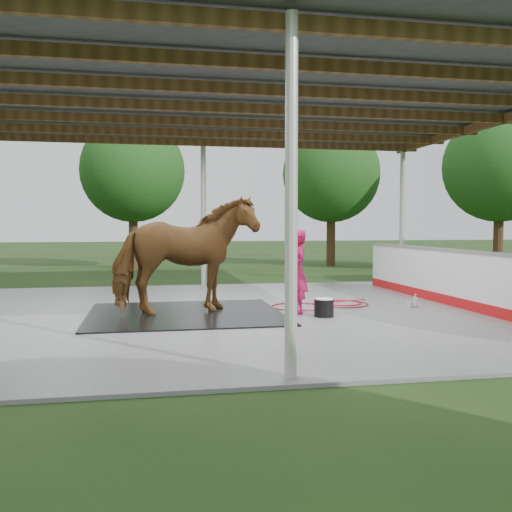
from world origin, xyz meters
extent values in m
plane|color=#1E3814|center=(0.00, 0.00, 0.00)|extent=(100.00, 100.00, 0.00)
cube|color=slate|center=(0.00, 0.00, 0.03)|extent=(12.00, 10.00, 0.05)
cylinder|color=beige|center=(0.00, -4.70, 1.98)|extent=(0.14, 0.14, 3.85)
cylinder|color=beige|center=(0.00, 4.70, 1.98)|extent=(0.14, 0.14, 3.85)
cylinder|color=beige|center=(5.70, 4.70, 1.98)|extent=(0.14, 0.14, 3.85)
cube|color=brown|center=(0.00, -4.50, 3.85)|extent=(12.00, 0.10, 0.18)
cube|color=brown|center=(0.00, -3.00, 3.85)|extent=(12.00, 0.10, 0.18)
cube|color=brown|center=(0.00, -1.50, 3.85)|extent=(12.00, 0.10, 0.18)
cube|color=brown|center=(0.00, 0.00, 3.85)|extent=(12.00, 0.10, 0.18)
cube|color=brown|center=(0.00, 1.50, 3.85)|extent=(12.00, 0.10, 0.18)
cube|color=brown|center=(0.00, 3.00, 3.85)|extent=(12.00, 0.10, 0.18)
cube|color=brown|center=(0.00, 4.50, 3.85)|extent=(12.00, 0.10, 0.18)
cube|color=brown|center=(5.70, 0.00, 3.85)|extent=(0.12, 10.00, 0.18)
cube|color=#38383A|center=(0.00, 0.00, 4.05)|extent=(12.60, 10.60, 0.10)
cube|color=#B60F12|center=(4.59, 0.00, 0.15)|extent=(0.14, 8.00, 0.20)
cube|color=white|center=(4.60, 0.00, 0.65)|extent=(0.12, 8.00, 1.00)
cube|color=slate|center=(4.60, 0.00, 1.17)|extent=(0.16, 8.00, 0.06)
cylinder|color=#382314|center=(-2.00, 12.00, 1.10)|extent=(0.36, 0.36, 2.20)
sphere|color=#194714|center=(-2.00, 12.00, 3.80)|extent=(4.00, 4.00, 4.00)
cylinder|color=#382314|center=(6.00, 12.00, 1.10)|extent=(0.36, 0.36, 2.20)
sphere|color=#194714|center=(6.00, 12.00, 3.80)|extent=(4.00, 4.00, 4.00)
cylinder|color=#382314|center=(11.00, 8.00, 1.10)|extent=(0.36, 0.36, 2.20)
sphere|color=#194714|center=(11.00, 8.00, 3.80)|extent=(4.00, 4.00, 4.00)
cube|color=black|center=(-0.82, -0.17, 0.06)|extent=(3.49, 3.27, 0.03)
imported|color=brown|center=(-0.82, -0.17, 1.15)|extent=(2.75, 1.75, 2.15)
imported|color=#BA134C|center=(1.22, -0.44, 0.83)|extent=(0.39, 0.58, 1.55)
cylinder|color=black|center=(1.59, -0.89, 0.20)|extent=(0.35, 0.35, 0.31)
cylinder|color=white|center=(1.59, -0.89, 0.36)|extent=(0.32, 0.32, 0.03)
imported|color=silver|center=(3.73, -0.11, 0.18)|extent=(0.12, 0.12, 0.26)
imported|color=#338CD8|center=(3.62, -0.11, 0.14)|extent=(0.11, 0.11, 0.17)
torus|color=#A30B26|center=(2.40, 0.56, 0.06)|extent=(1.16, 1.16, 0.02)
torus|color=#A30B26|center=(1.46, 0.33, 0.06)|extent=(1.10, 1.10, 0.02)
torus|color=#A30B26|center=(2.46, 0.69, 0.06)|extent=(0.86, 0.86, 0.02)
cylinder|color=#A30B26|center=(2.44, 0.89, 0.06)|extent=(1.46, 0.49, 0.02)
camera|label=1|loc=(-1.51, -10.57, 1.68)|focal=40.00mm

